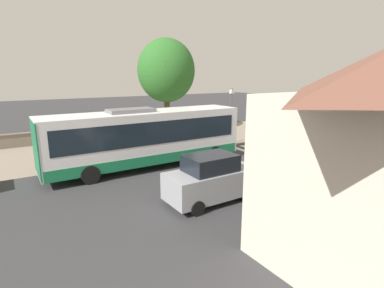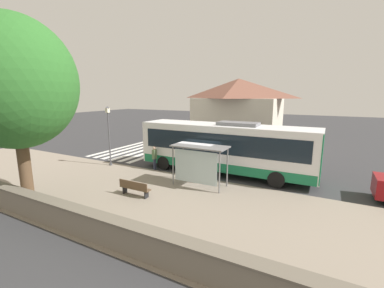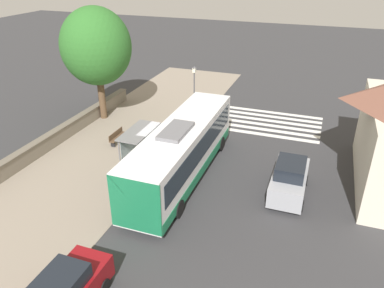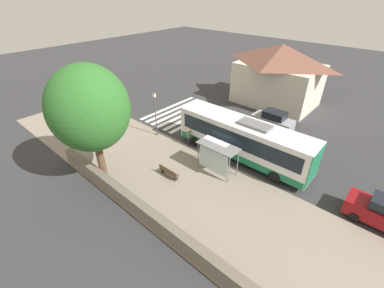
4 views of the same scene
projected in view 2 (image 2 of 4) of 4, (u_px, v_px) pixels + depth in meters
name	position (u px, v px, depth m)	size (l,w,h in m)	color
ground_plane	(200.00, 178.00, 17.13)	(120.00, 120.00, 0.00)	#353538
sidewalk_plaza	(162.00, 202.00, 13.23)	(9.00, 44.00, 0.02)	gray
crosswalk_stripes	(140.00, 150.00, 25.70)	(9.00, 5.25, 0.01)	silver
stone_wall	(100.00, 228.00, 9.61)	(0.60, 20.00, 1.10)	slate
background_building	(238.00, 109.00, 30.64)	(7.28, 10.03, 7.28)	beige
bus	(225.00, 147.00, 17.77)	(2.76, 12.16, 3.66)	white
bus_shelter	(199.00, 153.00, 15.14)	(1.53, 3.33, 2.49)	slate
pedestrian	(155.00, 156.00, 18.74)	(0.34, 0.23, 1.75)	#2D3347
bench	(135.00, 188.00, 13.96)	(0.40, 1.89, 0.88)	brown
street_lamp_near	(109.00, 131.00, 19.58)	(0.28, 0.28, 4.61)	#4C4C51
shade_tree	(14.00, 83.00, 11.61)	(5.50, 5.50, 9.03)	brown
parked_car_far_lane	(247.00, 143.00, 23.60)	(1.97, 4.20, 2.17)	#9EA0A8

